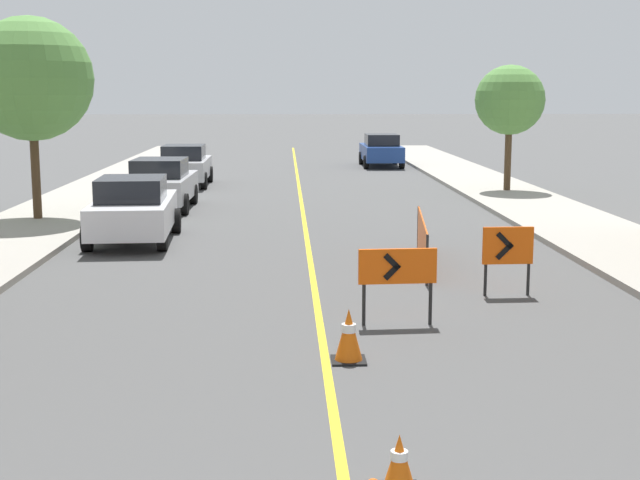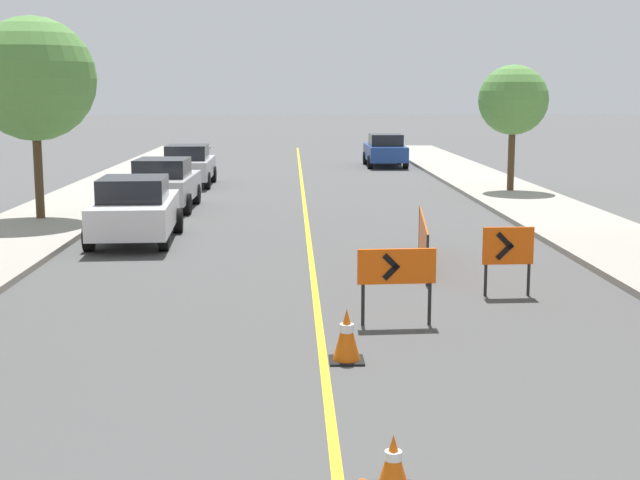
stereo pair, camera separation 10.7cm
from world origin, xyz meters
TOP-DOWN VIEW (x-y plane):
  - lane_stripe at (0.00, 29.56)m, footprint 0.12×59.12m
  - sidewalk_left at (-7.26, 29.56)m, footprint 3.17×59.12m
  - sidewalk_right at (7.26, 29.56)m, footprint 3.17×59.12m
  - traffic_cone_second at (0.49, 8.10)m, footprint 0.38×0.38m
  - traffic_cone_third at (0.31, 12.10)m, footprint 0.47×0.47m
  - arrow_barricade_primary at (1.20, 13.98)m, footprint 1.23×0.14m
  - arrow_barricade_secondary at (3.42, 15.94)m, footprint 0.91×0.10m
  - safety_mesh_fence at (2.35, 18.88)m, footprint 0.50×4.20m
  - parked_car_curb_near at (-4.21, 22.04)m, footprint 2.02×4.39m
  - parked_car_curb_mid at (-4.38, 28.11)m, footprint 1.94×4.34m
  - parked_car_curb_far at (-4.43, 35.24)m, footprint 1.93×4.31m
  - parked_car_opposite_side at (4.18, 44.03)m, footprint 1.93×4.30m
  - street_tree_left_near at (-7.42, 25.33)m, footprint 3.37×3.37m
  - street_tree_right_near at (7.42, 31.99)m, footprint 2.46×2.46m

SIDE VIEW (x-z plane):
  - lane_stripe at x=0.00m, z-range 0.00..0.01m
  - sidewalk_left at x=-7.26m, z-range 0.00..0.14m
  - sidewalk_right at x=7.26m, z-range 0.00..0.14m
  - traffic_cone_second at x=0.49m, z-range 0.00..0.55m
  - traffic_cone_third at x=0.31m, z-range 0.00..0.73m
  - safety_mesh_fence at x=2.35m, z-range 0.00..0.98m
  - parked_car_curb_near at x=-4.21m, z-range 0.00..1.59m
  - parked_car_curb_mid at x=-4.38m, z-range 0.00..1.59m
  - parked_car_curb_far at x=-4.43m, z-range 0.00..1.59m
  - parked_car_opposite_side at x=4.18m, z-range 0.00..1.59m
  - arrow_barricade_secondary at x=3.42m, z-range 0.23..1.48m
  - arrow_barricade_primary at x=1.20m, z-range 0.28..1.49m
  - street_tree_right_near at x=7.42m, z-range 1.10..5.52m
  - street_tree_left_near at x=-7.42m, z-range 1.20..6.70m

